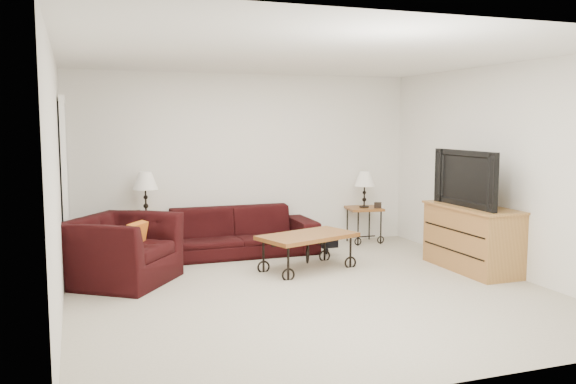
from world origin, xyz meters
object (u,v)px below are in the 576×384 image
Objects in this scene: armchair at (122,250)px; backpack at (326,238)px; side_table_left at (147,237)px; lamp_right at (364,190)px; side_table_right at (364,225)px; tv_stand at (472,238)px; coffee_table at (308,252)px; television at (473,178)px; sofa at (236,232)px; lamp_left at (146,194)px.

armchair reaches higher than backpack.
armchair is at bearing -109.05° from side_table_left.
lamp_right is at bearing 0.00° from side_table_left.
side_table_right is at bearing 0.00° from side_table_left.
side_table_left is 1.24m from armchair.
tv_stand is (0.48, -1.98, -0.41)m from lamp_right.
tv_stand reaches higher than coffee_table.
armchair is 0.97× the size of television.
sofa is 1.28m from coffee_table.
side_table_left is (-1.17, 0.18, -0.03)m from sofa.
lamp_left reaches higher than backpack.
television is 2.58× the size of backpack.
lamp_left reaches higher than coffee_table.
side_table_right reaches higher than backpack.
coffee_table is 0.92m from backpack.
side_table_left is 0.50× the size of armchair.
television is at bearing -28.25° from lamp_left.
lamp_left reaches higher than tv_stand.
tv_stand reaches higher than side_table_right.
lamp_right is at bearing -166.77° from television.
sofa is 3.10m from tv_stand.
armchair is at bearing 176.75° from coffee_table.
lamp_right is 2.08m from tv_stand.
side_table_right is 1.00× the size of lamp_right.
backpack reaches higher than coffee_table.
lamp_right is 0.47× the size of armchair.
tv_stand reaches higher than sofa.
lamp_left reaches higher than lamp_right.
sofa is at bearing -8.71° from side_table_left.
coffee_table is (-1.42, -1.30, -0.59)m from lamp_right.
television reaches higher than armchair.
lamp_right is 2.06m from television.
sofa is at bearing 169.24° from backpack.
sofa is 3.19m from television.
coffee_table is at bearing -35.83° from lamp_left.
sofa is 1.31m from lamp_left.
lamp_right reaches higher than backpack.
sofa is 2.11m from lamp_right.
side_table_right is 0.41× the size of tv_stand.
coffee_table is 2.20m from television.
side_table_left reaches higher than backpack.
lamp_left is 1.27× the size of backpack.
side_table_left is at bearing 144.17° from coffee_table.
sofa is 1.90× the size of armchair.
television is (-0.02, 0.00, 0.74)m from tv_stand.
armchair is 2.51× the size of backpack.
side_table_right is 3.27m from lamp_left.
sofa is 4.78× the size of backpack.
side_table_left is at bearing 171.29° from sofa.
lamp_right is 3.83m from armchair.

